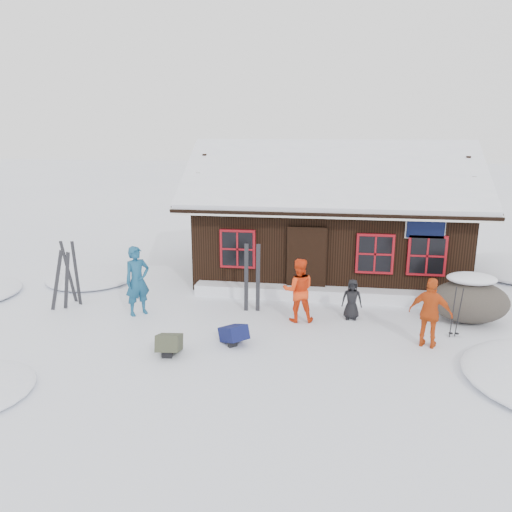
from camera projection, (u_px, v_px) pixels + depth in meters
The scene contains 15 objects.
ground at pixel (264, 327), 12.33m from camera, with size 120.00×120.00×0.00m, color white.
mountain_hut at pixel (329, 227), 16.48m from camera, with size 8.90×6.09×4.42m.
snow_drift at pixel (326, 294), 14.22m from camera, with size 7.60×0.60×0.35m, color white.
snow_mounds at pixel (332, 304), 13.88m from camera, with size 20.60×13.20×0.48m.
skier_teal at pixel (137, 281), 12.92m from camera, with size 0.67×0.44×1.83m, color navy.
skier_orange_left at pixel (298, 290), 12.51m from camera, with size 0.79×0.62×1.63m, color #EC3A10.
skier_orange_right at pixel (430, 313), 11.01m from camera, with size 0.94×0.39×1.60m, color #CB4914.
skier_crouched at pixel (352, 299), 12.70m from camera, with size 0.52×0.34×1.05m, color black.
boulder at pixel (469, 300), 12.53m from camera, with size 1.92×1.44×1.13m.
ski_pair_left at pixel (62, 281), 13.29m from camera, with size 0.71×0.19×1.69m.
ski_pair_mid at pixel (72, 273), 13.83m from camera, with size 0.63×0.28×1.81m.
ski_pair_right at pixel (252, 279), 13.16m from camera, with size 0.44×0.06×1.89m.
ski_poles at pixel (456, 313), 11.59m from camera, with size 0.23×0.11×1.26m.
backpack_blue at pixel (234, 337), 11.32m from camera, with size 0.46×0.62×0.33m, color #0F1444.
backpack_olive at pixel (169, 346), 10.80m from camera, with size 0.49×0.65×0.35m, color #3A3D2C.
Camera 1 is at (1.50, -11.39, 4.79)m, focal length 35.00 mm.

